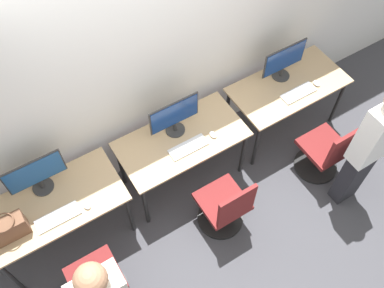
{
  "coord_description": "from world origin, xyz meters",
  "views": [
    {
      "loc": [
        -1.16,
        -1.76,
        4.16
      ],
      "look_at": [
        0.0,
        0.13,
        0.88
      ],
      "focal_mm": 40.0,
      "sensor_mm": 36.0,
      "label": 1
    }
  ],
  "objects_px": {
    "monitor_center": "(174,116)",
    "keyboard_center": "(188,147)",
    "mouse_right": "(317,83)",
    "office_chair_right": "(326,153)",
    "keyboard_right": "(298,93)",
    "office_chair_center": "(225,208)",
    "person_right": "(370,147)",
    "mouse_center": "(213,135)",
    "office_chair_left": "(99,285)",
    "monitor_left": "(36,174)",
    "mouse_left": "(87,205)",
    "handbag": "(8,229)",
    "monitor_right": "(284,61)",
    "keyboard_left": "(58,217)"
  },
  "relations": [
    {
      "from": "monitor_center",
      "to": "mouse_center",
      "type": "height_order",
      "value": "monitor_center"
    },
    {
      "from": "office_chair_center",
      "to": "mouse_center",
      "type": "bearing_deg",
      "value": 69.71
    },
    {
      "from": "keyboard_left",
      "to": "person_right",
      "type": "bearing_deg",
      "value": -19.25
    },
    {
      "from": "mouse_left",
      "to": "keyboard_right",
      "type": "xyz_separation_m",
      "value": [
        2.42,
        0.03,
        -0.01
      ]
    },
    {
      "from": "monitor_center",
      "to": "mouse_left",
      "type": "bearing_deg",
      "value": -164.13
    },
    {
      "from": "keyboard_center",
      "to": "keyboard_left",
      "type": "bearing_deg",
      "value": -178.77
    },
    {
      "from": "keyboard_right",
      "to": "monitor_left",
      "type": "bearing_deg",
      "value": 172.55
    },
    {
      "from": "monitor_left",
      "to": "monitor_right",
      "type": "distance_m",
      "value": 2.68
    },
    {
      "from": "mouse_center",
      "to": "person_right",
      "type": "height_order",
      "value": "person_right"
    },
    {
      "from": "office_chair_center",
      "to": "person_right",
      "type": "bearing_deg",
      "value": -17.24
    },
    {
      "from": "keyboard_center",
      "to": "keyboard_right",
      "type": "height_order",
      "value": "same"
    },
    {
      "from": "keyboard_right",
      "to": "mouse_right",
      "type": "xyz_separation_m",
      "value": [
        0.25,
        -0.0,
        0.01
      ]
    },
    {
      "from": "office_chair_center",
      "to": "keyboard_right",
      "type": "bearing_deg",
      "value": 23.33
    },
    {
      "from": "keyboard_left",
      "to": "keyboard_center",
      "type": "distance_m",
      "value": 1.34
    },
    {
      "from": "keyboard_left",
      "to": "mouse_center",
      "type": "height_order",
      "value": "mouse_center"
    },
    {
      "from": "keyboard_left",
      "to": "office_chair_left",
      "type": "height_order",
      "value": "office_chair_left"
    },
    {
      "from": "monitor_center",
      "to": "office_chair_right",
      "type": "relative_size",
      "value": 0.6
    },
    {
      "from": "mouse_center",
      "to": "monitor_right",
      "type": "xyz_separation_m",
      "value": [
        1.06,
        0.28,
        0.21
      ]
    },
    {
      "from": "monitor_center",
      "to": "mouse_center",
      "type": "distance_m",
      "value": 0.43
    },
    {
      "from": "mouse_center",
      "to": "keyboard_left",
      "type": "bearing_deg",
      "value": -179.13
    },
    {
      "from": "mouse_right",
      "to": "office_chair_right",
      "type": "bearing_deg",
      "value": -113.0
    },
    {
      "from": "keyboard_left",
      "to": "office_chair_left",
      "type": "distance_m",
      "value": 0.7
    },
    {
      "from": "monitor_center",
      "to": "keyboard_center",
      "type": "xyz_separation_m",
      "value": [
        0.0,
        -0.25,
        -0.22
      ]
    },
    {
      "from": "mouse_right",
      "to": "person_right",
      "type": "xyz_separation_m",
      "value": [
        -0.24,
        -0.94,
        0.17
      ]
    },
    {
      "from": "keyboard_right",
      "to": "monitor_right",
      "type": "bearing_deg",
      "value": 90.0
    },
    {
      "from": "monitor_left",
      "to": "mouse_right",
      "type": "height_order",
      "value": "monitor_left"
    },
    {
      "from": "monitor_right",
      "to": "keyboard_right",
      "type": "distance_m",
      "value": 0.37
    },
    {
      "from": "keyboard_right",
      "to": "office_chair_right",
      "type": "height_order",
      "value": "office_chair_right"
    },
    {
      "from": "office_chair_right",
      "to": "person_right",
      "type": "relative_size",
      "value": 0.51
    },
    {
      "from": "mouse_left",
      "to": "person_right",
      "type": "relative_size",
      "value": 0.05
    },
    {
      "from": "office_chair_left",
      "to": "keyboard_center",
      "type": "height_order",
      "value": "office_chair_left"
    },
    {
      "from": "monitor_left",
      "to": "keyboard_center",
      "type": "distance_m",
      "value": 1.4
    },
    {
      "from": "keyboard_right",
      "to": "office_chair_right",
      "type": "relative_size",
      "value": 0.45
    },
    {
      "from": "office_chair_left",
      "to": "monitor_left",
      "type": "bearing_deg",
      "value": 92.79
    },
    {
      "from": "monitor_left",
      "to": "office_chair_center",
      "type": "relative_size",
      "value": 0.6
    },
    {
      "from": "mouse_center",
      "to": "monitor_center",
      "type": "bearing_deg",
      "value": 137.89
    },
    {
      "from": "mouse_center",
      "to": "mouse_right",
      "type": "distance_m",
      "value": 1.31
    },
    {
      "from": "mouse_left",
      "to": "handbag",
      "type": "bearing_deg",
      "value": 172.16
    },
    {
      "from": "keyboard_center",
      "to": "mouse_center",
      "type": "bearing_deg",
      "value": -0.85
    },
    {
      "from": "keyboard_left",
      "to": "monitor_center",
      "type": "distance_m",
      "value": 1.39
    },
    {
      "from": "keyboard_right",
      "to": "keyboard_center",
      "type": "bearing_deg",
      "value": 178.98
    },
    {
      "from": "keyboard_left",
      "to": "mouse_right",
      "type": "height_order",
      "value": "mouse_right"
    },
    {
      "from": "monitor_left",
      "to": "monitor_center",
      "type": "relative_size",
      "value": 1.0
    },
    {
      "from": "monitor_left",
      "to": "keyboard_left",
      "type": "height_order",
      "value": "monitor_left"
    },
    {
      "from": "keyboard_left",
      "to": "office_chair_center",
      "type": "height_order",
      "value": "office_chair_center"
    },
    {
      "from": "monitor_right",
      "to": "handbag",
      "type": "relative_size",
      "value": 1.74
    },
    {
      "from": "office_chair_center",
      "to": "mouse_left",
      "type": "bearing_deg",
      "value": 155.96
    },
    {
      "from": "keyboard_left",
      "to": "person_right",
      "type": "xyz_separation_m",
      "value": [
        2.69,
        -0.94,
        0.18
      ]
    },
    {
      "from": "monitor_center",
      "to": "mouse_right",
      "type": "xyz_separation_m",
      "value": [
        1.59,
        -0.27,
        -0.21
      ]
    },
    {
      "from": "mouse_center",
      "to": "monitor_right",
      "type": "bearing_deg",
      "value": 14.87
    }
  ]
}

